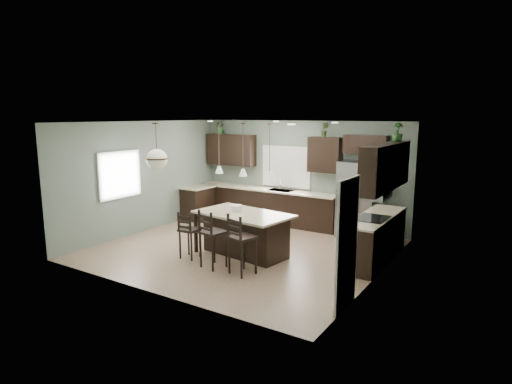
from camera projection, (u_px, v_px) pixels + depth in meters
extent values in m
plane|color=#9E8466|center=(243.00, 249.00, 9.51)|extent=(6.00, 6.00, 0.00)
cube|color=white|center=(347.00, 245.00, 6.47)|extent=(0.04, 0.82, 2.04)
cube|color=white|center=(286.00, 167.00, 11.71)|extent=(1.35, 0.02, 1.00)
cube|color=white|center=(119.00, 175.00, 10.14)|extent=(0.02, 1.10, 1.00)
cube|color=black|center=(198.00, 203.00, 12.27)|extent=(0.60, 0.90, 0.90)
cube|color=beige|center=(198.00, 187.00, 12.17)|extent=(0.66, 0.96, 0.04)
cube|color=black|center=(267.00, 206.00, 11.91)|extent=(4.20, 0.60, 0.90)
cube|color=beige|center=(266.00, 189.00, 11.81)|extent=(4.20, 0.66, 0.04)
cube|color=gray|center=(281.00, 190.00, 11.57)|extent=(0.70, 0.45, 0.01)
cylinder|color=silver|center=(280.00, 185.00, 11.52)|extent=(0.02, 0.02, 0.28)
cube|color=black|center=(231.00, 150.00, 12.44)|extent=(1.55, 0.34, 0.90)
cube|color=black|center=(325.00, 155.00, 10.88)|extent=(0.85, 0.34, 0.90)
cube|color=black|center=(366.00, 144.00, 10.27)|extent=(1.05, 0.34, 0.45)
cube|color=black|center=(376.00, 239.00, 8.73)|extent=(0.60, 2.35, 0.90)
cube|color=beige|center=(376.00, 217.00, 8.66)|extent=(0.66, 2.35, 0.04)
cube|color=black|center=(372.00, 218.00, 8.42)|extent=(0.58, 0.75, 0.02)
cube|color=gray|center=(357.00, 240.00, 8.66)|extent=(0.01, 0.72, 0.60)
cube|color=black|center=(386.00, 167.00, 8.39)|extent=(0.34, 2.35, 0.90)
cube|color=gray|center=(378.00, 188.00, 8.26)|extent=(0.40, 0.75, 0.40)
cube|color=#9C9DA4|center=(358.00, 199.00, 10.40)|extent=(0.90, 0.74, 1.85)
cube|color=black|center=(243.00, 234.00, 9.04)|extent=(2.16, 1.42, 0.92)
cylinder|color=silver|center=(236.00, 208.00, 9.08)|extent=(0.24, 0.24, 0.14)
cube|color=black|center=(190.00, 235.00, 8.86)|extent=(0.40, 0.40, 1.00)
cube|color=black|center=(213.00, 239.00, 8.31)|extent=(0.51, 0.51, 1.17)
cube|color=black|center=(243.00, 244.00, 7.95)|extent=(0.53, 0.53, 1.17)
imported|color=#2A5726|center=(221.00, 128.00, 12.48)|extent=(0.35, 0.31, 0.37)
imported|color=#355424|center=(325.00, 130.00, 10.75)|extent=(0.22, 0.19, 0.37)
imported|color=#285525|center=(398.00, 132.00, 8.99)|extent=(0.28, 0.28, 0.40)
plane|color=slate|center=(300.00, 173.00, 11.54)|extent=(6.00, 0.00, 6.00)
plane|color=slate|center=(147.00, 211.00, 6.98)|extent=(6.00, 0.00, 6.00)
plane|color=slate|center=(145.00, 177.00, 10.84)|extent=(0.00, 5.50, 5.50)
plane|color=slate|center=(380.00, 203.00, 7.67)|extent=(0.00, 5.50, 5.50)
plane|color=white|center=(242.00, 122.00, 9.01)|extent=(6.00, 6.00, 0.00)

